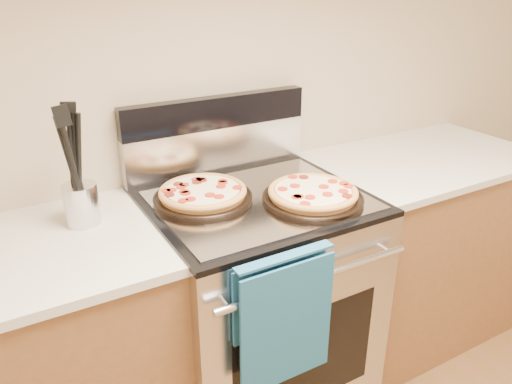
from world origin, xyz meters
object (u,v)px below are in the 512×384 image
range_body (256,306)px  utensil_crock (82,204)px  pepperoni_pizza_back (203,194)px  pepperoni_pizza_front (313,195)px

range_body → utensil_crock: bearing=167.7°
pepperoni_pizza_back → range_body: bearing=-20.4°
pepperoni_pizza_front → utensil_crock: bearing=160.6°
utensil_crock → pepperoni_pizza_back: bearing=-8.5°
range_body → utensil_crock: size_ratio=6.65×
pepperoni_pizza_back → pepperoni_pizza_front: bearing=-30.8°
pepperoni_pizza_front → utensil_crock: 0.76m
pepperoni_pizza_back → pepperoni_pizza_front: 0.38m
range_body → utensil_crock: 0.79m
range_body → pepperoni_pizza_back: (-0.18, 0.07, 0.50)m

